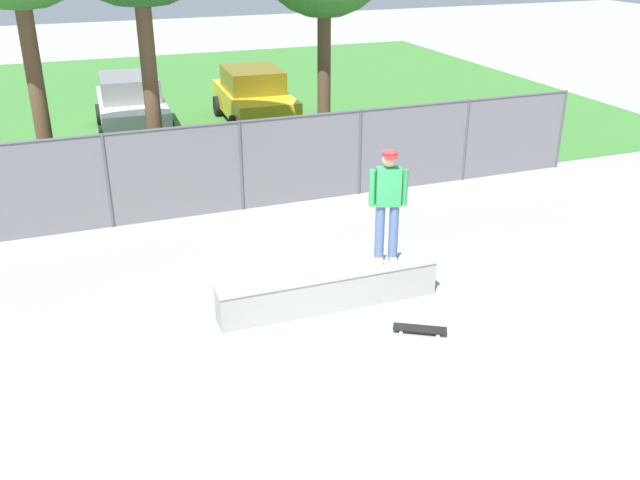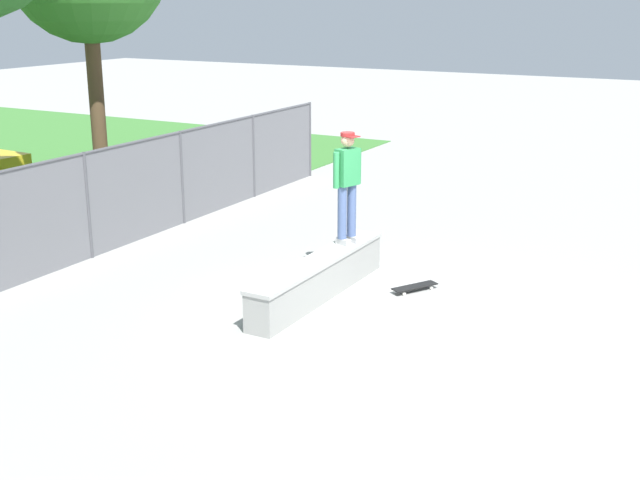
# 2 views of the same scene
# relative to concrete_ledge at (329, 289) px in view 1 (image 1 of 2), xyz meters

# --- Properties ---
(ground_plane) EXTENTS (80.00, 80.00, 0.00)m
(ground_plane) POSITION_rel_concrete_ledge_xyz_m (-0.17, -1.01, -0.32)
(ground_plane) COLOR #9E9E99
(grass_strip) EXTENTS (28.27, 20.00, 0.02)m
(grass_strip) POSITION_rel_concrete_ledge_xyz_m (-0.17, 14.90, -0.31)
(grass_strip) COLOR #3D7A33
(grass_strip) RESTS_ON ground
(concrete_ledge) EXTENTS (3.63, 0.51, 0.63)m
(concrete_ledge) POSITION_rel_concrete_ledge_xyz_m (0.00, 0.00, 0.00)
(concrete_ledge) COLOR #999993
(concrete_ledge) RESTS_ON ground
(skateboarder) EXTENTS (0.58, 0.38, 1.84)m
(skateboarder) POSITION_rel_concrete_ledge_xyz_m (0.98, 0.00, 1.35)
(skateboarder) COLOR beige
(skateboarder) RESTS_ON concrete_ledge
(skateboard) EXTENTS (0.79, 0.58, 0.09)m
(skateboard) POSITION_rel_concrete_ledge_xyz_m (0.98, -1.23, -0.25)
(skateboard) COLOR black
(skateboard) RESTS_ON ground
(chainlink_fence) EXTENTS (16.34, 0.07, 1.94)m
(chainlink_fence) POSITION_rel_concrete_ledge_xyz_m (-0.17, 4.60, 0.73)
(chainlink_fence) COLOR #4C4C51
(chainlink_fence) RESTS_ON ground
(car_white) EXTENTS (2.17, 4.28, 1.66)m
(car_white) POSITION_rel_concrete_ledge_xyz_m (-1.56, 11.64, 0.52)
(car_white) COLOR silver
(car_white) RESTS_ON ground
(car_yellow) EXTENTS (2.17, 4.28, 1.66)m
(car_yellow) POSITION_rel_concrete_ledge_xyz_m (2.05, 11.44, 0.52)
(car_yellow) COLOR gold
(car_yellow) RESTS_ON ground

